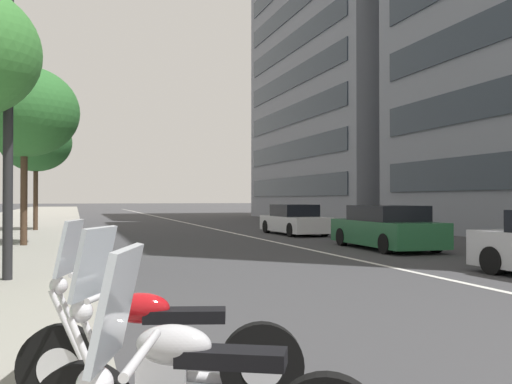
% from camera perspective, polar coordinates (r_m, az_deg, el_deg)
% --- Properties ---
extents(sidewalk_right_plaza, '(160.00, 8.26, 0.15)m').
position_cam_1_polar(sidewalk_right_plaza, '(32.39, -24.92, -3.45)').
color(sidewalk_right_plaza, gray).
rests_on(sidewalk_right_plaza, ground).
extents(lane_centre_stripe, '(110.00, 0.16, 0.01)m').
position_cam_1_polar(lane_centre_stripe, '(37.87, -7.11, -3.21)').
color(lane_centre_stripe, silver).
rests_on(lane_centre_stripe, ground).
extents(motorcycle_by_sign_pole, '(0.83, 2.20, 1.50)m').
position_cam_1_polar(motorcycle_by_sign_pole, '(4.60, -10.22, -15.96)').
color(motorcycle_by_sign_pole, black).
rests_on(motorcycle_by_sign_pole, ground).
extents(car_far_down_avenue, '(4.75, 2.08, 1.44)m').
position_cam_1_polar(car_far_down_avenue, '(18.76, 13.29, -3.66)').
color(car_far_down_avenue, '#236038').
rests_on(car_far_down_avenue, ground).
extents(car_following_behind, '(4.61, 1.91, 1.39)m').
position_cam_1_polar(car_following_behind, '(25.69, 3.98, -2.98)').
color(car_following_behind, silver).
rests_on(car_following_behind, ground).
extents(street_tree_far_plaza, '(3.48, 3.48, 5.84)m').
position_cam_1_polar(street_tree_far_plaza, '(19.68, -22.84, 7.65)').
color(street_tree_far_plaza, '#473323').
rests_on(street_tree_far_plaza, sidewalk_right_plaza).
extents(street_tree_by_lamp_post, '(3.37, 3.37, 5.70)m').
position_cam_1_polar(street_tree_by_lamp_post, '(28.85, -21.82, 4.81)').
color(street_tree_by_lamp_post, '#473323').
rests_on(street_tree_by_lamp_post, sidewalk_right_plaza).
extents(office_tower_near_left, '(21.00, 16.22, 32.83)m').
position_cam_1_polar(office_tower_near_left, '(49.28, 12.82, 16.74)').
color(office_tower_near_left, gray).
rests_on(office_tower_near_left, ground).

